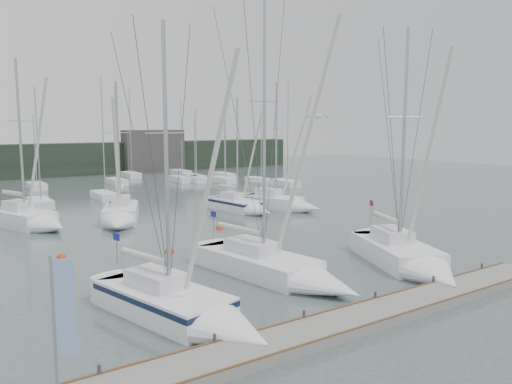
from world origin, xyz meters
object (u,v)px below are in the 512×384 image
Objects in this scene: sailboat_mid_b at (34,221)px; buoy_b at (220,229)px; buoy_a at (169,252)px; buoy_c at (61,258)px; sailboat_near_right at (413,262)px; sailboat_mid_d at (244,207)px; dock_banner at (61,316)px; sailboat_near_center at (288,273)px; sailboat_near_left at (190,312)px; sailboat_mid_e at (286,204)px; sailboat_mid_c at (120,217)px.

sailboat_mid_b reaches higher than buoy_b.
buoy_c is at bearing 158.36° from buoy_a.
buoy_c is at bearing 160.43° from sailboat_near_right.
buoy_a is 0.92× the size of buoy_b.
buoy_c is (-0.21, -9.86, -0.61)m from sailboat_mid_b.
sailboat_mid_d is at bearing 39.01° from buoy_a.
sailboat_mid_b is at bearing 99.87° from dock_banner.
buoy_c is (-5.94, 2.35, 0.00)m from buoy_a.
sailboat_near_right is at bearing -28.09° from sailboat_near_center.
sailboat_mid_d reaches higher than dock_banner.
sailboat_near_center is at bearing 3.89° from sailboat_near_left.
sailboat_mid_d is at bearing -31.98° from sailboat_mid_b.
dock_banner is (-24.98, -22.96, 2.25)m from sailboat_mid_e.
sailboat_mid_e reaches higher than sailboat_mid_c.
sailboat_near_right reaches higher than sailboat_mid_e.
dock_banner is at bearing -129.43° from buoy_b.
dock_banner is at bearing -139.26° from sailboat_mid_d.
sailboat_mid_c is at bearing 51.28° from buoy_c.
sailboat_near_left reaches higher than buoy_a.
dock_banner is (-3.89, -26.96, 2.21)m from sailboat_mid_b.
sailboat_mid_b is 1.09× the size of sailboat_mid_e.
dock_banner is at bearing -164.13° from sailboat_near_center.
sailboat_mid_e is 22.10m from buoy_c.
sailboat_mid_b is at bearing 115.12° from buoy_a.
sailboat_near_center reaches higher than buoy_c.
sailboat_mid_c reaches higher than sailboat_mid_d.
sailboat_mid_e is at bearing 60.66° from dock_banner.
sailboat_mid_b is at bearing 79.68° from sailboat_near_left.
sailboat_mid_b is 3.32× the size of dock_banner.
sailboat_near_center reaches higher than sailboat_mid_b.
buoy_c is (-1.90, 13.46, -0.56)m from sailboat_near_left.
sailboat_near_center is at bearing -147.55° from sailboat_mid_e.
sailboat_mid_c is 0.96× the size of sailboat_mid_e.
sailboat_mid_c reaches higher than dock_banner.
sailboat_mid_b is 22.66× the size of buoy_a.
buoy_a is 7.52m from buoy_b.
sailboat_mid_d is 2.70× the size of dock_banner.
sailboat_near_center is 1.40× the size of sailboat_mid_d.
sailboat_mid_c is at bearing 64.11° from sailboat_near_left.
buoy_a is at bearing -68.72° from sailboat_mid_c.
sailboat_mid_e is at bearing 30.41° from sailboat_near_left.
sailboat_mid_b is 27.33m from dock_banner.
sailboat_near_right is 15.89m from buoy_b.
sailboat_mid_c reaches higher than buoy_c.
sailboat_mid_b reaches higher than sailboat_mid_e.
sailboat_near_right is 20.58m from sailboat_mid_d.
sailboat_near_left is 13.31m from sailboat_near_right.
sailboat_mid_d is (17.19, -2.94, -0.08)m from sailboat_mid_b.
sailboat_near_center is 14.11m from buoy_c.
buoy_b is (-5.35, -4.91, -0.53)m from sailboat_mid_d.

